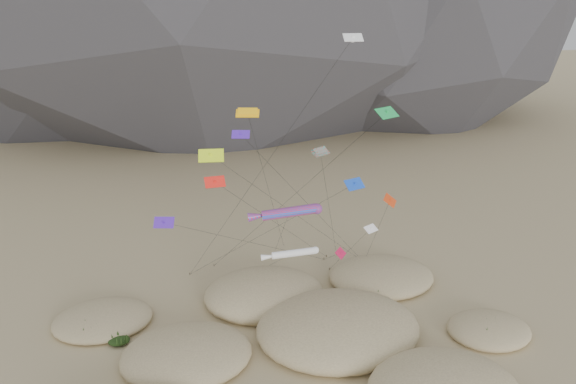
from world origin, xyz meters
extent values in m
plane|color=#CCB789|center=(0.00, 0.00, 0.00)|extent=(500.00, 500.00, 0.00)
ellipsoid|color=#CCB789|center=(-12.24, 5.27, 0.65)|extent=(12.88, 10.95, 2.91)
ellipsoid|color=#CCB789|center=(3.44, 5.83, 0.98)|extent=(17.32, 14.72, 4.36)
ellipsoid|color=#CCB789|center=(19.13, 2.68, 0.49)|extent=(8.89, 7.55, 2.17)
ellipsoid|color=#CCB789|center=(-2.74, 14.62, 0.88)|extent=(14.11, 11.99, 3.90)
ellipsoid|color=#CCB789|center=(12.34, 15.99, 0.61)|extent=(13.19, 11.21, 2.72)
ellipsoid|color=#CCB789|center=(-20.78, 13.96, 0.45)|extent=(10.70, 9.10, 1.99)
ellipsoid|color=black|center=(-10.62, 5.49, 0.80)|extent=(2.91, 2.49, 0.87)
ellipsoid|color=black|center=(-10.18, 6.39, 0.70)|extent=(2.29, 1.96, 0.69)
ellipsoid|color=black|center=(1.96, 3.23, 1.10)|extent=(3.60, 3.08, 1.08)
ellipsoid|color=black|center=(7.16, 5.76, 1.00)|extent=(2.41, 2.06, 0.72)
ellipsoid|color=black|center=(1.65, 2.08, 0.90)|extent=(2.36, 2.02, 0.71)
ellipsoid|color=black|center=(19.05, 2.42, 0.60)|extent=(2.42, 2.07, 0.73)
ellipsoid|color=black|center=(-0.98, 16.52, 1.00)|extent=(2.86, 2.44, 0.86)
ellipsoid|color=black|center=(1.38, 12.68, 0.90)|extent=(2.74, 2.34, 0.82)
ellipsoid|color=black|center=(12.80, 14.37, 0.70)|extent=(2.29, 1.96, 0.69)
ellipsoid|color=black|center=(11.21, 12.24, 0.60)|extent=(2.04, 1.74, 0.61)
ellipsoid|color=black|center=(-21.42, 12.12, 0.50)|extent=(2.46, 2.10, 0.74)
ellipsoid|color=black|center=(-18.87, 9.60, 0.40)|extent=(2.22, 1.90, 0.66)
cylinder|color=#3F2D1E|center=(-1.57, 19.57, 0.15)|extent=(0.08, 0.08, 0.30)
cylinder|color=#3F2D1E|center=(-2.63, 21.35, 0.15)|extent=(0.08, 0.08, 0.30)
cylinder|color=#3F2D1E|center=(6.87, 20.15, 0.15)|extent=(0.08, 0.08, 0.30)
cylinder|color=#3F2D1E|center=(7.03, 23.10, 0.15)|extent=(0.08, 0.08, 0.30)
cylinder|color=#3F2D1E|center=(7.58, 23.81, 0.15)|extent=(0.08, 0.08, 0.30)
cylinder|color=#3F2D1E|center=(-7.61, 24.53, 0.15)|extent=(0.08, 0.08, 0.30)
cylinder|color=#3F2D1E|center=(11.98, 21.12, 0.15)|extent=(0.08, 0.08, 0.30)
cylinder|color=#3F2D1E|center=(-10.87, 22.87, 0.15)|extent=(0.08, 0.08, 0.30)
cylinder|color=#F91A31|center=(-0.60, 10.86, 12.45)|extent=(5.96, 1.73, 1.66)
sphere|color=#F91A31|center=(2.28, 10.53, 12.68)|extent=(1.12, 1.12, 1.12)
cone|color=#F91A31|center=(-3.77, 11.22, 12.16)|extent=(2.50, 1.22, 1.19)
cylinder|color=black|center=(0.15, 18.73, 6.22)|extent=(1.52, 15.76, 12.47)
cylinder|color=white|center=(-0.93, 7.62, 9.30)|extent=(4.50, 1.10, 1.01)
sphere|color=white|center=(1.27, 7.43, 9.47)|extent=(0.74, 0.74, 0.74)
cone|color=white|center=(-3.34, 7.84, 9.08)|extent=(1.85, 0.79, 0.76)
cylinder|color=black|center=(-0.84, 15.27, 4.65)|extent=(0.19, 15.32, 9.32)
cube|color=#FFB40D|center=(-4.38, 13.34, 22.53)|extent=(2.51, 1.50, 0.71)
cube|color=#FFB40D|center=(-4.38, 13.34, 22.71)|extent=(2.12, 1.21, 0.69)
cylinder|color=black|center=(-0.84, 20.92, 11.27)|extent=(7.11, 15.18, 22.54)
cube|color=red|center=(2.27, 9.66, 19.06)|extent=(2.11, 1.72, 0.56)
cube|color=red|center=(2.27, 9.66, 19.24)|extent=(1.77, 1.43, 0.55)
cylinder|color=black|center=(5.66, 16.75, 9.53)|extent=(6.81, 14.21, 19.08)
cube|color=red|center=(-8.57, 6.72, 17.78)|extent=(1.91, 0.99, 0.83)
cube|color=red|center=(-8.57, 6.72, 17.63)|extent=(0.24, 0.31, 0.61)
cylinder|color=black|center=(-0.50, 15.26, 8.92)|extent=(16.18, 17.12, 17.75)
cube|color=#DAFF1A|center=(-8.47, 10.55, 19.18)|extent=(2.57, 1.47, 1.03)
cube|color=#DAFF1A|center=(-8.47, 10.55, 19.03)|extent=(0.33, 0.38, 0.81)
cylinder|color=black|center=(1.76, 15.83, 9.62)|extent=(20.47, 10.60, 19.15)
cube|color=#4C20BD|center=(-5.42, 11.28, 20.93)|extent=(1.93, 1.33, 0.65)
cube|color=#4C20BD|center=(-5.42, 11.28, 20.78)|extent=(0.25, 0.23, 0.61)
cylinder|color=black|center=(3.28, 16.20, 10.49)|extent=(17.43, 9.87, 20.90)
cube|color=green|center=(9.49, 10.65, 22.49)|extent=(2.78, 2.24, 0.89)
cube|color=green|center=(9.49, 10.65, 22.34)|extent=(0.37, 0.35, 0.85)
cylinder|color=black|center=(0.94, 17.59, 11.27)|extent=(17.14, 13.91, 22.45)
cube|color=#C71240|center=(4.29, 8.33, 8.38)|extent=(1.56, 1.72, 0.69)
cube|color=#C71240|center=(4.29, 8.33, 8.23)|extent=(0.31, 0.30, 0.53)
cylinder|color=black|center=(5.66, 15.72, 4.21)|extent=(2.77, 14.79, 8.35)
cube|color=#EF3C0C|center=(10.24, 10.13, 13.10)|extent=(2.15, 2.53, 0.85)
cube|color=#EF3C0C|center=(10.24, 10.13, 12.95)|extent=(0.35, 0.36, 0.77)
cylinder|color=black|center=(11.11, 15.62, 6.58)|extent=(1.77, 11.01, 13.07)
cube|color=blue|center=(6.11, 10.00, 15.30)|extent=(2.36, 1.71, 0.92)
cube|color=blue|center=(6.11, 10.00, 15.15)|extent=(0.35, 0.39, 0.71)
cylinder|color=black|center=(-2.38, 16.44, 7.67)|extent=(17.00, 12.90, 15.27)
cube|color=#4D1FB7|center=(-13.40, 8.86, 13.33)|extent=(2.09, 1.33, 0.86)
cube|color=#4D1FB7|center=(-13.40, 8.86, 13.18)|extent=(0.30, 0.35, 0.63)
cylinder|color=black|center=(-3.19, 15.98, 6.69)|extent=(20.46, 14.27, 13.30)
cube|color=white|center=(7.28, 15.51, 29.54)|extent=(2.13, 1.23, 0.77)
cube|color=white|center=(7.28, 15.51, 29.39)|extent=(0.26, 0.24, 0.71)
cylinder|color=black|center=(-1.80, 19.19, 14.80)|extent=(18.18, 7.39, 29.51)
cube|color=white|center=(8.15, 9.91, 10.09)|extent=(1.77, 1.48, 0.56)
cube|color=white|center=(8.15, 9.91, 9.94)|extent=(0.24, 0.23, 0.54)
cylinder|color=black|center=(7.51, 15.03, 5.07)|extent=(1.30, 10.26, 10.06)
camera|label=1|loc=(-12.92, -41.85, 34.43)|focal=35.00mm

